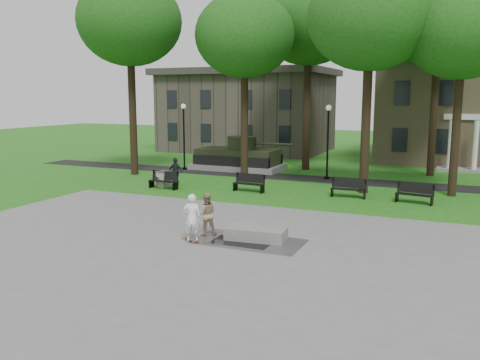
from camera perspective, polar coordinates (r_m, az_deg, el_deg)
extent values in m
plane|color=#1E5F16|center=(21.81, 0.51, -4.59)|extent=(120.00, 120.00, 0.00)
cube|color=gray|center=(17.49, -6.02, -8.17)|extent=(22.00, 16.00, 0.02)
cube|color=black|center=(32.96, 8.74, 0.10)|extent=(44.00, 2.60, 0.01)
cube|color=#4C443D|center=(49.88, 0.87, 7.49)|extent=(15.00, 10.00, 7.20)
cylinder|color=black|center=(34.97, -11.97, 7.91)|extent=(0.52, 0.52, 8.96)
ellipsoid|color=#155012|center=(35.29, -12.30, 17.03)|extent=(6.80, 6.80, 5.78)
cylinder|color=black|center=(32.61, 0.50, 7.17)|extent=(0.48, 0.48, 8.00)
ellipsoid|color=#155012|center=(32.79, 0.52, 15.93)|extent=(6.20, 6.20, 5.27)
cylinder|color=black|center=(28.39, 13.98, 6.89)|extent=(0.50, 0.50, 8.32)
ellipsoid|color=#155012|center=(28.66, 14.41, 17.32)|extent=(6.60, 6.60, 5.61)
cylinder|color=black|center=(28.99, 23.13, 5.82)|extent=(0.46, 0.46, 7.68)
ellipsoid|color=#155012|center=(29.15, 23.76, 15.27)|extent=(6.00, 6.00, 5.10)
cylinder|color=black|center=(36.93, 7.52, 8.35)|extent=(0.54, 0.54, 9.28)
ellipsoid|color=#155012|center=(37.28, 7.72, 17.29)|extent=(7.20, 7.20, 6.12)
cylinder|color=black|center=(36.01, 20.94, 7.28)|extent=(0.50, 0.50, 8.64)
ellipsoid|color=#155012|center=(36.27, 21.46, 15.82)|extent=(6.40, 6.40, 5.44)
cylinder|color=black|center=(36.79, -6.31, 4.56)|extent=(0.12, 0.12, 4.40)
sphere|color=silver|center=(36.67, -6.38, 8.22)|extent=(0.36, 0.36, 0.36)
cylinder|color=black|center=(37.03, -6.25, 1.29)|extent=(0.32, 0.32, 0.16)
cylinder|color=black|center=(32.85, 9.81, 3.90)|extent=(0.12, 0.12, 4.40)
sphere|color=silver|center=(32.71, 9.93, 8.00)|extent=(0.36, 0.36, 0.36)
cylinder|color=black|center=(33.11, 9.71, 0.25)|extent=(0.32, 0.32, 0.16)
cube|color=gray|center=(36.94, -0.22, 1.52)|extent=(6.50, 3.40, 0.40)
cube|color=#273019|center=(36.84, -0.22, 2.67)|extent=(5.80, 2.80, 1.10)
cube|color=black|center=(35.65, -1.10, 2.12)|extent=(5.80, 0.35, 0.70)
cube|color=black|center=(38.10, 0.60, 2.59)|extent=(5.80, 0.35, 0.70)
cylinder|color=#273019|center=(36.62, 0.21, 4.20)|extent=(2.10, 2.10, 0.90)
cylinder|color=#273019|center=(35.77, 3.60, 4.06)|extent=(3.20, 0.18, 0.18)
cube|color=black|center=(18.60, 0.17, -6.99)|extent=(2.20, 1.20, 0.00)
cube|color=gray|center=(18.86, 1.81, -6.06)|extent=(2.28, 1.18, 0.45)
cube|color=brown|center=(18.83, -5.60, -6.73)|extent=(0.80, 0.44, 0.07)
imported|color=white|center=(18.57, -5.41, -4.24)|extent=(0.76, 0.63, 1.78)
imported|color=tan|center=(19.37, -3.81, -3.83)|extent=(1.01, 0.96, 1.65)
imported|color=#1F2329|center=(30.38, -7.28, 0.93)|extent=(1.02, 0.52, 1.67)
cube|color=black|center=(29.48, -8.62, -0.12)|extent=(1.83, 0.60, 0.05)
cube|color=black|center=(29.61, -8.40, 0.52)|extent=(1.81, 0.30, 0.50)
cube|color=black|center=(29.97, -9.98, -0.43)|extent=(0.10, 0.45, 0.45)
cube|color=black|center=(29.08, -7.19, -0.67)|extent=(0.10, 0.45, 0.45)
cube|color=black|center=(28.22, 0.98, -0.43)|extent=(1.83, 0.61, 0.05)
cube|color=black|center=(28.37, 1.16, 0.23)|extent=(1.81, 0.31, 0.50)
cube|color=black|center=(28.60, -0.59, -0.76)|extent=(0.10, 0.45, 0.45)
cube|color=black|center=(27.95, 2.59, -1.01)|extent=(0.10, 0.45, 0.45)
cube|color=black|center=(27.19, 12.07, -1.02)|extent=(1.81, 0.50, 0.05)
cube|color=black|center=(27.35, 12.18, -0.33)|extent=(1.80, 0.20, 0.50)
cube|color=black|center=(27.40, 10.31, -1.36)|extent=(0.07, 0.45, 0.45)
cube|color=black|center=(27.07, 13.81, -1.61)|extent=(0.07, 0.45, 0.45)
cube|color=black|center=(26.57, 18.99, -1.57)|extent=(1.85, 0.73, 0.05)
cube|color=black|center=(26.74, 19.06, -0.85)|extent=(1.80, 0.44, 0.50)
cube|color=black|center=(26.69, 17.15, -1.92)|extent=(0.13, 0.45, 0.45)
cube|color=black|center=(26.57, 20.79, -2.17)|extent=(0.13, 0.45, 0.45)
cube|color=#AFA490|center=(30.02, -8.61, 0.06)|extent=(0.70, 0.70, 0.90)
cube|color=#4C4C4C|center=(29.95, -8.63, 0.96)|extent=(0.78, 0.78, 0.06)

